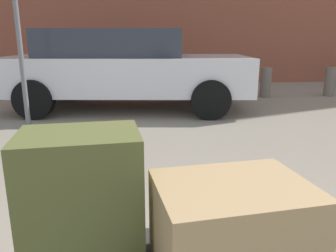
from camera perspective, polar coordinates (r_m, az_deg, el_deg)
name	(u,v)px	position (r m, az deg, el deg)	size (l,w,h in m)	color
suitcase_olive_rear_left	(85,235)	(1.11, -14.05, -17.73)	(0.35, 0.25, 0.66)	#4C5128
duffel_bag_tan_topmost_pile	(232,226)	(0.95, 10.94, -16.58)	(0.41, 0.31, 0.25)	#9E7F56
parked_car	(124,67)	(6.15, -7.53, 10.00)	(4.46, 2.26, 1.42)	silver
bollard_kerb_near	(266,82)	(7.70, 16.48, 7.21)	(0.24, 0.24, 0.65)	#72665B
bollard_kerb_mid	(330,82)	(8.38, 26.12, 6.88)	(0.24, 0.24, 0.65)	#72665B
no_parking_sign	(17,17)	(5.17, -24.61, 16.67)	(0.49, 0.12, 2.51)	slate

